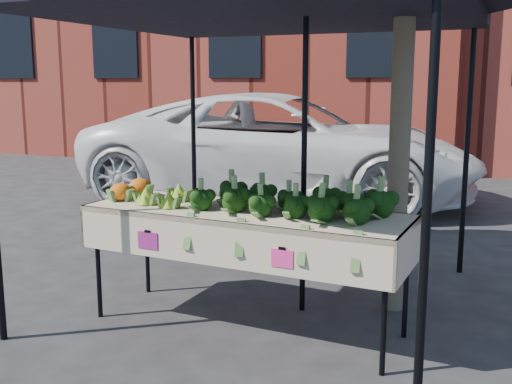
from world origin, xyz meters
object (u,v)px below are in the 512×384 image
object	(u,v)px
street_tree	(405,5)
canopy	(266,139)
table	(246,269)
vehicle	(282,2)

from	to	relation	value
street_tree	canopy	bearing A→B (deg)	-166.59
canopy	street_tree	size ratio (longest dim) A/B	0.66
canopy	street_tree	world-z (taller)	street_tree
street_tree	table	bearing A→B (deg)	-139.57
canopy	vehicle	size ratio (longest dim) A/B	0.53
table	canopy	size ratio (longest dim) A/B	0.77
table	street_tree	size ratio (longest dim) A/B	0.51
table	canopy	world-z (taller)	canopy
table	canopy	xyz separation A→B (m)	(-0.07, 0.57, 0.92)
table	vehicle	bearing A→B (deg)	107.27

